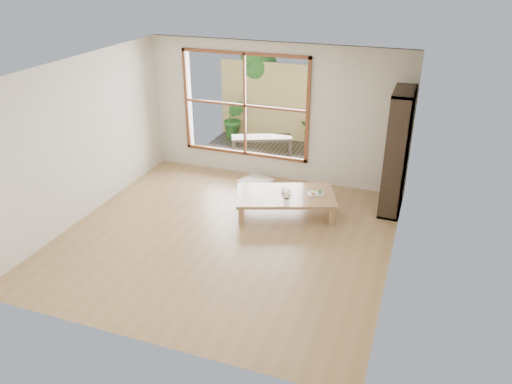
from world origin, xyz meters
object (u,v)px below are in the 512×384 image
Objects in this scene: low_table at (286,196)px; food_tray at (316,193)px; garden_bench at (262,139)px; bookshelf at (397,152)px.

food_tray is (0.48, 0.18, 0.06)m from low_table.
low_table is 0.52m from food_tray.
food_tray is at bearing -74.67° from garden_bench.
garden_bench is at bearing 104.03° from food_tray.
food_tray is 0.24× the size of garden_bench.
bookshelf is 6.41× the size of food_tray.
bookshelf is 1.49m from food_tray.
bookshelf is 1.56× the size of garden_bench.
garden_bench is (-1.27, 2.40, 0.06)m from low_table.
low_table is at bearing -85.02° from garden_bench.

